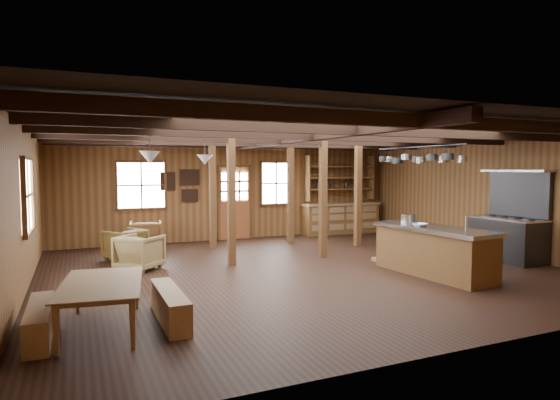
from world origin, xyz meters
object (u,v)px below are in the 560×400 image
object	(u,v)px
armchair_b	(146,235)
armchair_c	(140,252)
commercial_range	(509,231)
dining_table	(105,306)
kitchen_island	(434,250)
armchair_a	(125,244)

from	to	relation	value
armchair_b	armchair_c	world-z (taller)	armchair_b
commercial_range	dining_table	world-z (taller)	commercial_range
kitchen_island	commercial_range	size ratio (longest dim) A/B	1.27
dining_table	armchair_c	size ratio (longest dim) A/B	2.23
kitchen_island	armchair_a	bearing A→B (deg)	138.46
kitchen_island	dining_table	bearing A→B (deg)	-178.41
armchair_b	armchair_c	size ratio (longest dim) A/B	1.01
armchair_a	armchair_b	size ratio (longest dim) A/B	0.97
commercial_range	armchair_a	bearing A→B (deg)	156.17
commercial_range	armchair_b	distance (m)	8.64
armchair_a	armchair_c	size ratio (longest dim) A/B	0.98
dining_table	armchair_a	bearing A→B (deg)	-0.21
kitchen_island	armchair_c	xyz separation A→B (m)	(-5.15, 2.76, -0.12)
kitchen_island	armchair_c	bearing A→B (deg)	146.72
commercial_range	armchair_b	bearing A→B (deg)	147.22
commercial_range	armchair_b	world-z (taller)	commercial_range
armchair_a	armchair_c	bearing A→B (deg)	65.64
armchair_a	commercial_range	bearing A→B (deg)	123.51
armchair_c	dining_table	bearing A→B (deg)	119.86
dining_table	armchair_b	bearing A→B (deg)	-4.37
dining_table	kitchen_island	bearing A→B (deg)	-75.20
commercial_range	armchair_c	bearing A→B (deg)	163.32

